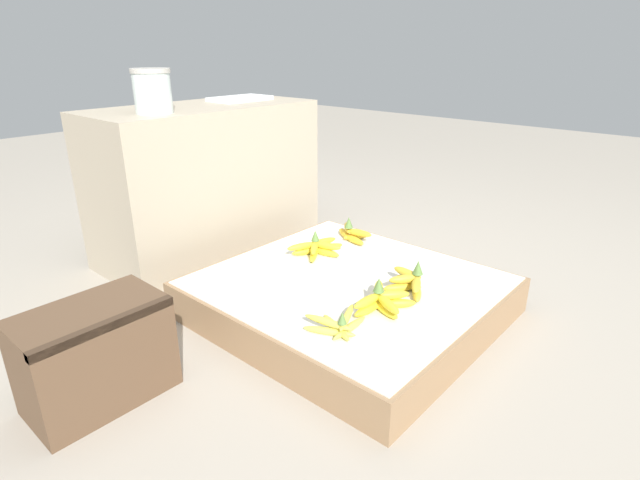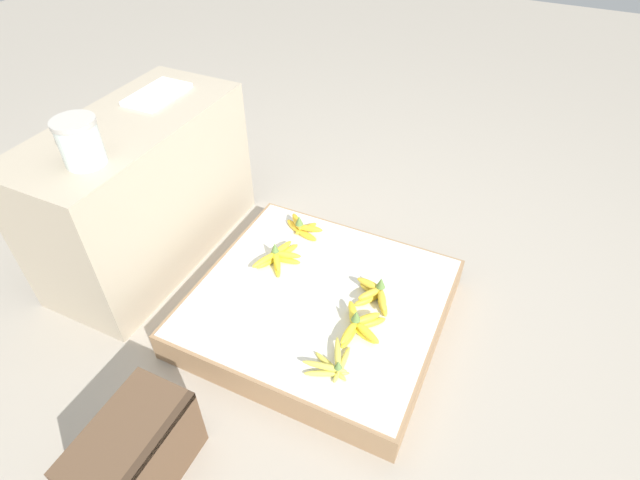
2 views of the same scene
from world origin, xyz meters
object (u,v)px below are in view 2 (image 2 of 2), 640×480
at_px(banana_bunch_front_midleft, 359,325).
at_px(banana_bunch_middle_midright, 278,257).
at_px(banana_bunch_front_left, 333,365).
at_px(glass_jar, 80,142).
at_px(foam_tray_white, 157,94).
at_px(banana_bunch_front_midright, 375,294).
at_px(wooden_crate, 136,454).
at_px(banana_bunch_middle_right, 302,227).

height_order(banana_bunch_front_midleft, banana_bunch_middle_midright, banana_bunch_front_midleft).
height_order(banana_bunch_front_left, banana_bunch_middle_midright, banana_bunch_middle_midright).
bearing_deg(banana_bunch_front_left, banana_bunch_front_midleft, -5.88).
distance_m(banana_bunch_front_midleft, glass_jar, 1.18).
bearing_deg(banana_bunch_front_left, banana_bunch_middle_midright, 47.73).
bearing_deg(banana_bunch_middle_midright, foam_tray_white, 73.31).
distance_m(banana_bunch_front_midright, foam_tray_white, 1.26).
bearing_deg(foam_tray_white, banana_bunch_front_midleft, -109.62).
xyz_separation_m(banana_bunch_front_left, foam_tray_white, (0.59, 1.10, 0.53)).
distance_m(wooden_crate, banana_bunch_middle_midright, 0.93).
bearing_deg(banana_bunch_front_midright, banana_bunch_front_left, 177.10).
height_order(banana_bunch_middle_right, glass_jar, glass_jar).
xyz_separation_m(banana_bunch_middle_midright, banana_bunch_middle_right, (0.22, -0.01, 0.00)).
distance_m(wooden_crate, glass_jar, 1.04).
height_order(banana_bunch_front_midleft, banana_bunch_middle_right, same).
relative_size(banana_bunch_middle_right, glass_jar, 1.24).
bearing_deg(banana_bunch_middle_right, banana_bunch_front_left, -145.14).
xyz_separation_m(banana_bunch_front_left, banana_bunch_front_midleft, (0.19, -0.02, 0.01)).
xyz_separation_m(banana_bunch_middle_midright, glass_jar, (-0.33, 0.55, 0.60)).
height_order(banana_bunch_middle_midright, glass_jar, glass_jar).
relative_size(banana_bunch_front_left, banana_bunch_middle_right, 0.92).
relative_size(banana_bunch_middle_midright, foam_tray_white, 0.86).
distance_m(banana_bunch_middle_midright, glass_jar, 0.88).
xyz_separation_m(wooden_crate, banana_bunch_middle_midright, (0.93, 0.02, 0.02)).
xyz_separation_m(banana_bunch_front_left, banana_bunch_front_midright, (0.36, -0.02, 0.01)).
distance_m(banana_bunch_front_midright, glass_jar, 1.20).
relative_size(wooden_crate, banana_bunch_front_midleft, 1.78).
bearing_deg(banana_bunch_middle_right, glass_jar, 134.32).
relative_size(banana_bunch_front_midleft, glass_jar, 1.27).
distance_m(glass_jar, foam_tray_white, 0.54).
xyz_separation_m(banana_bunch_front_midleft, banana_bunch_middle_midright, (0.20, 0.45, -0.00)).
distance_m(banana_bunch_middle_midright, foam_tray_white, 0.87).
bearing_deg(banana_bunch_front_midleft, banana_bunch_middle_midright, 66.25).
distance_m(banana_bunch_front_left, glass_jar, 1.16).
bearing_deg(banana_bunch_front_midleft, foam_tray_white, 70.38).
height_order(banana_bunch_front_midleft, foam_tray_white, foam_tray_white).
xyz_separation_m(banana_bunch_front_left, banana_bunch_middle_right, (0.61, 0.43, 0.01)).
bearing_deg(banana_bunch_front_left, glass_jar, 86.06).
relative_size(banana_bunch_front_left, glass_jar, 1.14).
bearing_deg(banana_bunch_middle_midright, banana_bunch_front_midright, -93.62).
relative_size(banana_bunch_middle_midright, glass_jar, 1.47).
bearing_deg(banana_bunch_front_midleft, banana_bunch_front_left, 174.12).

